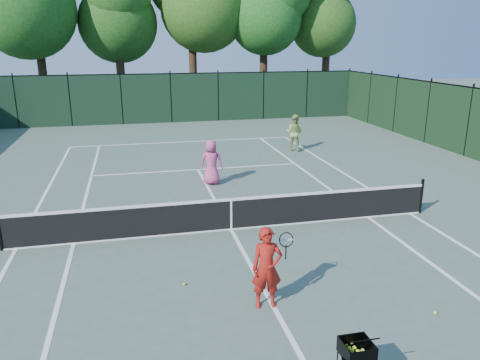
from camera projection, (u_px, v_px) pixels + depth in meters
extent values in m
plane|color=#4C5D51|center=(231.00, 230.00, 12.82)|extent=(90.00, 90.00, 0.00)
cube|color=white|center=(16.00, 249.00, 11.63)|extent=(0.10, 23.77, 0.01)
cube|color=white|center=(410.00, 214.00, 14.01)|extent=(0.10, 23.77, 0.01)
cube|color=white|center=(74.00, 244.00, 11.93)|extent=(0.10, 23.77, 0.01)
cube|color=white|center=(368.00, 217.00, 13.71)|extent=(0.10, 23.77, 0.01)
cube|color=white|center=(183.00, 142.00, 23.91)|extent=(10.97, 0.10, 0.01)
cube|color=white|center=(198.00, 169.00, 18.79)|extent=(8.23, 0.10, 0.01)
cube|color=white|center=(231.00, 230.00, 12.82)|extent=(0.10, 12.80, 0.01)
cube|color=black|center=(231.00, 214.00, 12.69)|extent=(11.60, 0.03, 0.85)
cube|color=white|center=(231.00, 200.00, 12.57)|extent=(11.60, 0.05, 0.07)
cube|color=white|center=(231.00, 229.00, 12.81)|extent=(11.60, 0.05, 0.04)
cube|color=white|center=(231.00, 214.00, 12.69)|extent=(0.05, 0.04, 0.91)
cylinder|color=black|center=(421.00, 196.00, 13.92)|extent=(0.09, 0.09, 1.06)
cube|color=black|center=(171.00, 99.00, 29.19)|extent=(24.00, 0.05, 3.00)
cylinder|color=black|center=(44.00, 81.00, 30.93)|extent=(0.56, 0.56, 4.80)
cylinder|color=black|center=(122.00, 84.00, 31.90)|extent=(0.56, 0.56, 4.30)
cylinder|color=black|center=(193.00, 77.00, 33.35)|extent=(0.56, 0.56, 5.00)
cylinder|color=black|center=(263.00, 79.00, 33.83)|extent=(0.56, 0.56, 4.60)
cylinder|color=black|center=(325.00, 79.00, 35.41)|extent=(0.56, 0.56, 4.40)
ellipsoid|color=#1C4212|center=(329.00, 1.00, 33.83)|extent=(5.80, 5.80, 8.99)
imported|color=#A01912|center=(267.00, 268.00, 8.92)|extent=(0.63, 0.44, 1.63)
cylinder|color=black|center=(286.00, 252.00, 9.27)|extent=(0.03, 0.03, 0.30)
torus|color=black|center=(286.00, 240.00, 9.19)|extent=(0.30, 0.10, 0.30)
imported|color=#C4457C|center=(212.00, 162.00, 16.68)|extent=(0.91, 0.73, 1.62)
imported|color=#8BA854|center=(294.00, 132.00, 21.84)|extent=(1.05, 1.03, 1.71)
cube|color=black|center=(357.00, 349.00, 6.73)|extent=(0.55, 0.55, 0.25)
sphere|color=#B8DB2C|center=(356.00, 354.00, 6.75)|extent=(0.06, 0.06, 0.06)
sphere|color=#B8DB2C|center=(356.00, 354.00, 6.75)|extent=(0.06, 0.06, 0.06)
sphere|color=#B8DB2C|center=(356.00, 354.00, 6.75)|extent=(0.06, 0.06, 0.06)
sphere|color=#B8DB2C|center=(356.00, 354.00, 6.75)|extent=(0.06, 0.06, 0.06)
sphere|color=#B8DB2C|center=(356.00, 354.00, 6.75)|extent=(0.06, 0.06, 0.06)
sphere|color=#B8DB2C|center=(356.00, 354.00, 6.75)|extent=(0.06, 0.06, 0.06)
sphere|color=#B8DB2C|center=(356.00, 354.00, 6.75)|extent=(0.06, 0.06, 0.06)
sphere|color=#B8DB2C|center=(356.00, 354.00, 6.75)|extent=(0.06, 0.06, 0.06)
sphere|color=#B8DB2C|center=(356.00, 354.00, 6.75)|extent=(0.06, 0.06, 0.06)
sphere|color=#B8DB2C|center=(356.00, 354.00, 6.75)|extent=(0.06, 0.06, 0.06)
sphere|color=#B8DB2C|center=(356.00, 354.00, 6.75)|extent=(0.06, 0.06, 0.06)
sphere|color=#B8DB2C|center=(356.00, 354.00, 6.75)|extent=(0.06, 0.06, 0.06)
sphere|color=#B8DB2C|center=(356.00, 354.00, 6.75)|extent=(0.06, 0.06, 0.06)
sphere|color=#B8DB2C|center=(356.00, 354.00, 6.75)|extent=(0.06, 0.06, 0.06)
sphere|color=#B8DB2C|center=(356.00, 354.00, 6.75)|extent=(0.06, 0.06, 0.06)
sphere|color=#B8DB2C|center=(356.00, 354.00, 6.75)|extent=(0.06, 0.06, 0.06)
sphere|color=#B8DB2C|center=(356.00, 354.00, 6.75)|extent=(0.06, 0.06, 0.06)
sphere|color=#B8DB2C|center=(356.00, 354.00, 6.75)|extent=(0.06, 0.06, 0.06)
sphere|color=#CCDB2C|center=(435.00, 313.00, 8.84)|extent=(0.07, 0.07, 0.07)
sphere|color=#B3D02A|center=(184.00, 284.00, 9.89)|extent=(0.07, 0.07, 0.07)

